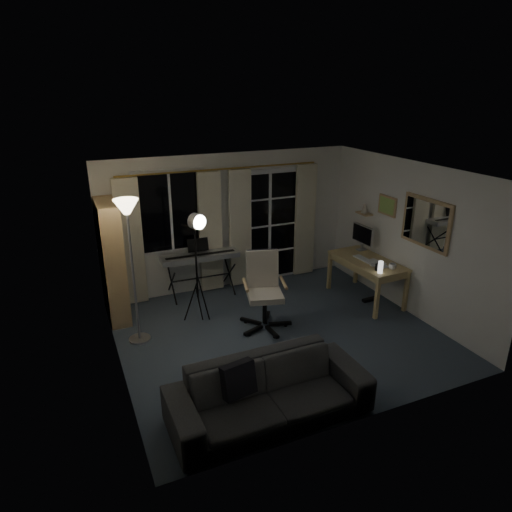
{
  "coord_description": "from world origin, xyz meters",
  "views": [
    {
      "loc": [
        -2.67,
        -5.27,
        3.46
      ],
      "look_at": [
        -0.22,
        0.35,
        1.15
      ],
      "focal_mm": 32.0,
      "sensor_mm": 36.0,
      "label": 1
    }
  ],
  "objects_px": {
    "studio_light": "(197,234)",
    "office_chair": "(263,283)",
    "torchiere_lamp": "(129,229)",
    "keyboard_piano": "(200,257)",
    "mug": "(393,266)",
    "bookshelf": "(111,265)",
    "sofa": "(269,384)",
    "monitor": "(363,235)",
    "desk": "(367,265)"
  },
  "relations": [
    {
      "from": "studio_light",
      "to": "office_chair",
      "type": "bearing_deg",
      "value": -52.37
    },
    {
      "from": "torchiere_lamp",
      "to": "studio_light",
      "type": "xyz_separation_m",
      "value": [
        0.98,
        0.19,
        -0.25
      ]
    },
    {
      "from": "keyboard_piano",
      "to": "mug",
      "type": "distance_m",
      "value": 3.15
    },
    {
      "from": "bookshelf",
      "to": "sofa",
      "type": "relative_size",
      "value": 0.85
    },
    {
      "from": "office_chair",
      "to": "sofa",
      "type": "height_order",
      "value": "office_chair"
    },
    {
      "from": "bookshelf",
      "to": "keyboard_piano",
      "type": "height_order",
      "value": "bookshelf"
    },
    {
      "from": "torchiere_lamp",
      "to": "keyboard_piano",
      "type": "height_order",
      "value": "torchiere_lamp"
    },
    {
      "from": "office_chair",
      "to": "sofa",
      "type": "relative_size",
      "value": 0.52
    },
    {
      "from": "torchiere_lamp",
      "to": "monitor",
      "type": "relative_size",
      "value": 3.99
    },
    {
      "from": "office_chair",
      "to": "keyboard_piano",
      "type": "bearing_deg",
      "value": 129.46
    },
    {
      "from": "torchiere_lamp",
      "to": "monitor",
      "type": "height_order",
      "value": "torchiere_lamp"
    },
    {
      "from": "sofa",
      "to": "bookshelf",
      "type": "bearing_deg",
      "value": 111.65
    },
    {
      "from": "studio_light",
      "to": "monitor",
      "type": "xyz_separation_m",
      "value": [
        3.01,
        0.07,
        -0.42
      ]
    },
    {
      "from": "desk",
      "to": "sofa",
      "type": "xyz_separation_m",
      "value": [
        -2.77,
        -2.03,
        -0.2
      ]
    },
    {
      "from": "studio_light",
      "to": "mug",
      "type": "xyz_separation_m",
      "value": [
        2.91,
        -0.88,
        -0.64
      ]
    },
    {
      "from": "studio_light",
      "to": "office_chair",
      "type": "xyz_separation_m",
      "value": [
        0.86,
        -0.46,
        -0.74
      ]
    },
    {
      "from": "mug",
      "to": "monitor",
      "type": "bearing_deg",
      "value": 84.19
    },
    {
      "from": "office_chair",
      "to": "sofa",
      "type": "bearing_deg",
      "value": -97.6
    },
    {
      "from": "keyboard_piano",
      "to": "office_chair",
      "type": "distance_m",
      "value": 1.42
    },
    {
      "from": "desk",
      "to": "monitor",
      "type": "bearing_deg",
      "value": 63.62
    },
    {
      "from": "keyboard_piano",
      "to": "sofa",
      "type": "relative_size",
      "value": 0.6
    },
    {
      "from": "desk",
      "to": "office_chair",
      "type": "bearing_deg",
      "value": 179.74
    },
    {
      "from": "office_chair",
      "to": "torchiere_lamp",
      "type": "bearing_deg",
      "value": -173.12
    },
    {
      "from": "studio_light",
      "to": "sofa",
      "type": "distance_m",
      "value": 2.6
    },
    {
      "from": "keyboard_piano",
      "to": "mug",
      "type": "relative_size",
      "value": 11.27
    },
    {
      "from": "desk",
      "to": "mug",
      "type": "distance_m",
      "value": 0.53
    },
    {
      "from": "studio_light",
      "to": "office_chair",
      "type": "height_order",
      "value": "studio_light"
    },
    {
      "from": "bookshelf",
      "to": "keyboard_piano",
      "type": "distance_m",
      "value": 1.48
    },
    {
      "from": "keyboard_piano",
      "to": "mug",
      "type": "bearing_deg",
      "value": -31.53
    },
    {
      "from": "keyboard_piano",
      "to": "mug",
      "type": "height_order",
      "value": "keyboard_piano"
    },
    {
      "from": "mug",
      "to": "sofa",
      "type": "height_order",
      "value": "sofa"
    },
    {
      "from": "studio_light",
      "to": "sofa",
      "type": "height_order",
      "value": "studio_light"
    },
    {
      "from": "office_chair",
      "to": "desk",
      "type": "bearing_deg",
      "value": 17.69
    },
    {
      "from": "torchiere_lamp",
      "to": "office_chair",
      "type": "xyz_separation_m",
      "value": [
        1.84,
        -0.27,
        -0.99
      ]
    },
    {
      "from": "bookshelf",
      "to": "mug",
      "type": "xyz_separation_m",
      "value": [
        4.1,
        -1.53,
        -0.11
      ]
    },
    {
      "from": "monitor",
      "to": "desk",
      "type": "bearing_deg",
      "value": -116.38
    },
    {
      "from": "bookshelf",
      "to": "desk",
      "type": "relative_size",
      "value": 1.36
    },
    {
      "from": "keyboard_piano",
      "to": "monitor",
      "type": "distance_m",
      "value": 2.85
    },
    {
      "from": "studio_light",
      "to": "mug",
      "type": "relative_size",
      "value": 14.96
    },
    {
      "from": "torchiere_lamp",
      "to": "office_chair",
      "type": "distance_m",
      "value": 2.11
    },
    {
      "from": "keyboard_piano",
      "to": "studio_light",
      "type": "height_order",
      "value": "studio_light"
    },
    {
      "from": "torchiere_lamp",
      "to": "office_chair",
      "type": "height_order",
      "value": "torchiere_lamp"
    },
    {
      "from": "desk",
      "to": "monitor",
      "type": "xyz_separation_m",
      "value": [
        0.2,
        0.45,
        0.36
      ]
    },
    {
      "from": "torchiere_lamp",
      "to": "sofa",
      "type": "distance_m",
      "value": 2.74
    },
    {
      "from": "desk",
      "to": "sofa",
      "type": "relative_size",
      "value": 0.62
    },
    {
      "from": "torchiere_lamp",
      "to": "desk",
      "type": "distance_m",
      "value": 3.94
    },
    {
      "from": "office_chair",
      "to": "sofa",
      "type": "xyz_separation_m",
      "value": [
        -0.82,
        -1.95,
        -0.25
      ]
    },
    {
      "from": "bookshelf",
      "to": "torchiere_lamp",
      "type": "xyz_separation_m",
      "value": [
        0.21,
        -0.85,
        0.79
      ]
    },
    {
      "from": "monitor",
      "to": "mug",
      "type": "height_order",
      "value": "monitor"
    },
    {
      "from": "torchiere_lamp",
      "to": "monitor",
      "type": "distance_m",
      "value": 4.06
    }
  ]
}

